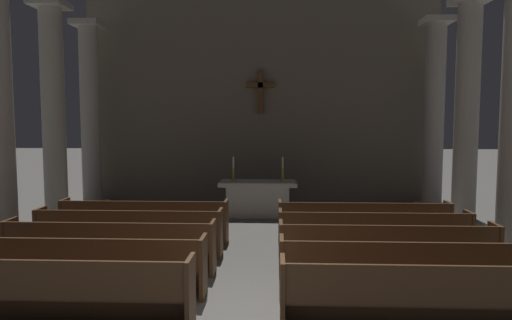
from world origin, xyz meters
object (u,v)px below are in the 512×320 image
pew_right_row_2 (404,270)px  column_right_fourth (434,118)px  pew_left_row_2 (85,265)px  pew_left_row_5 (145,220)px  pew_right_row_1 (428,297)px  pew_right_row_4 (374,234)px  column_right_third (466,118)px  altar (258,198)px  column_left_third (54,118)px  pew_right_row_5 (363,222)px  pew_left_row_1 (51,291)px  candlestick_left (233,173)px  column_left_fourth (90,118)px  pew_right_row_3 (387,250)px  pew_left_row_3 (110,246)px  pew_left_row_4 (129,232)px  candlestick_right (283,173)px

pew_right_row_2 → column_right_fourth: column_right_fourth is taller
pew_left_row_2 → pew_right_row_2: (4.89, 0.00, 0.00)m
pew_left_row_5 → pew_right_row_1: size_ratio=1.00×
pew_right_row_4 → column_right_third: column_right_third is taller
pew_left_row_2 → altar: altar is taller
pew_left_row_2 → column_left_third: 6.10m
pew_left_row_2 → column_right_fourth: size_ratio=0.65×
pew_right_row_4 → column_left_third: column_left_third is taller
pew_right_row_2 → pew_right_row_5: size_ratio=1.00×
pew_right_row_5 → altar: 3.80m
pew_left_row_1 → pew_left_row_5: (0.00, 4.35, 0.00)m
pew_left_row_1 → candlestick_left: candlestick_left is taller
column_right_fourth → candlestick_left: column_right_fourth is taller
column_right_third → candlestick_left: column_right_third is taller
column_right_fourth → candlestick_left: size_ratio=8.34×
column_right_fourth → pew_right_row_4: bearing=-118.9°
column_left_fourth → pew_right_row_3: bearing=-38.8°
pew_left_row_3 → column_right_fourth: (7.71, 6.19, 2.32)m
pew_right_row_3 → column_left_fourth: column_left_fourth is taller
pew_left_row_1 → pew_left_row_3: size_ratio=1.00×
column_left_third → column_left_fourth: 2.38m
pew_right_row_3 → pew_right_row_4: (0.00, 1.09, 0.00)m
pew_left_row_2 → column_right_third: 9.42m
column_left_fourth → column_right_fourth: same height
pew_right_row_2 → pew_right_row_4: 2.17m
pew_left_row_4 → pew_left_row_2: bearing=-90.0°
pew_left_row_2 → altar: (2.45, 6.16, 0.06)m
pew_left_row_4 → column_right_third: (7.71, 2.72, 2.32)m
altar → candlestick_right: (0.70, 0.00, 0.70)m
pew_left_row_3 → pew_right_row_2: bearing=-12.5°
pew_right_row_1 → column_left_fourth: (-7.71, 8.36, 2.32)m
column_left_third → altar: column_left_third is taller
pew_left_row_1 → pew_right_row_5: size_ratio=1.00×
pew_right_row_1 → pew_left_row_4: bearing=146.3°
pew_left_row_3 → pew_left_row_5: (0.00, 2.17, 0.00)m
pew_left_row_2 → column_left_third: (-2.81, 4.90, 2.32)m
pew_left_row_3 → pew_right_row_1: 5.35m
candlestick_right → altar: bearing=-180.0°
pew_right_row_4 → candlestick_left: bearing=128.3°
pew_left_row_2 → pew_right_row_2: 4.89m
pew_left_row_4 → pew_right_row_3: bearing=-12.5°
pew_right_row_4 → column_left_fourth: column_left_fourth is taller
pew_right_row_3 → column_left_third: size_ratio=0.65×
pew_right_row_4 → candlestick_right: bearing=113.6°
pew_right_row_3 → column_right_fourth: bearing=65.6°
pew_left_row_4 → column_right_third: bearing=19.5°
pew_right_row_2 → pew_right_row_4: (0.00, 2.17, 0.00)m
pew_right_row_2 → column_left_fourth: column_left_fourth is taller
pew_left_row_4 → column_left_third: column_left_third is taller
altar → candlestick_left: 0.99m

